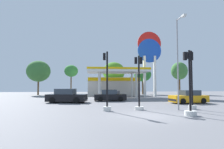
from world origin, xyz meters
The scene contains 16 objects.
ground_plane centered at (0.00, 0.00, 0.00)m, with size 90.00×90.00×0.00m, color slate.
gas_station centered at (0.30, 23.44, 2.18)m, with size 9.71×12.35×4.74m.
station_pole_sign centered at (6.58, 20.43, 7.49)m, with size 4.34×0.56×11.78m.
car_0 centered at (-1.49, 11.74, 0.66)m, with size 4.08×1.91×1.45m.
car_1 centered at (-6.72, 10.03, 0.73)m, with size 4.80×2.73×1.62m.
car_2 centered at (7.10, 7.85, 0.67)m, with size 4.30×2.27×1.48m.
traffic_signal_0 centered at (0.10, 2.92, 1.69)m, with size 0.73×0.73×4.50m.
traffic_signal_1 centered at (4.66, 2.79, 1.57)m, with size 0.65×0.68×5.00m.
traffic_signal_2 centered at (-2.62, 2.53, 1.50)m, with size 0.64×0.68×4.74m.
traffic_signal_3 centered at (2.78, -0.34, 1.43)m, with size 0.79×0.79×4.42m.
tree_0 centered at (-14.75, 27.50, 4.88)m, with size 4.76×4.76×7.06m.
tree_1 centered at (-8.13, 27.50, 4.97)m, with size 2.83×2.83×6.24m.
tree_2 centered at (0.84, 27.09, 4.87)m, with size 4.70×4.70×6.91m.
tree_3 centered at (7.48, 28.40, 4.36)m, with size 3.81×3.81×5.92m.
tree_4 centered at (15.68, 27.56, 5.19)m, with size 3.60×3.60×7.18m.
corner_streetlamp centered at (3.29, 2.23, 4.52)m, with size 0.24×1.48×7.60m.
Camera 1 is at (-3.80, -12.37, 2.05)m, focal length 30.03 mm.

